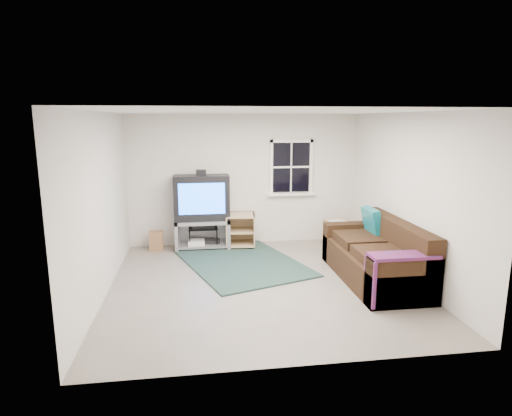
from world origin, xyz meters
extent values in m
plane|color=gray|center=(0.00, 0.00, 0.00)|extent=(4.60, 4.60, 0.00)
plane|color=white|center=(0.00, 0.00, 2.60)|extent=(4.60, 4.60, 0.00)
plane|color=silver|center=(0.00, 2.30, 1.30)|extent=(4.60, 0.00, 4.60)
plane|color=silver|center=(0.00, -2.30, 1.30)|extent=(4.60, 0.00, 4.60)
plane|color=silver|center=(-2.30, 0.00, 1.30)|extent=(0.00, 4.60, 4.60)
plane|color=silver|center=(2.30, 0.00, 1.30)|extent=(0.00, 4.60, 4.60)
cube|color=black|center=(0.95, 2.28, 1.55)|extent=(0.80, 0.01, 1.02)
cube|color=white|center=(0.95, 2.26, 2.07)|extent=(0.88, 0.06, 0.06)
cube|color=white|center=(0.95, 2.25, 1.00)|extent=(0.98, 0.14, 0.05)
cube|color=white|center=(0.54, 2.26, 1.55)|extent=(0.06, 0.06, 1.10)
cube|color=white|center=(1.36, 2.26, 1.55)|extent=(0.06, 0.06, 1.10)
cube|color=white|center=(0.95, 2.27, 1.55)|extent=(0.78, 0.04, 0.04)
cube|color=gray|center=(-0.87, 2.01, 0.55)|extent=(1.06, 0.53, 0.06)
cube|color=gray|center=(-1.36, 2.01, 0.29)|extent=(0.06, 0.53, 0.58)
cube|color=gray|center=(-0.37, 2.01, 0.29)|extent=(0.06, 0.53, 0.58)
cube|color=gray|center=(-0.87, 2.01, 0.07)|extent=(0.93, 0.49, 0.04)
cube|color=gray|center=(-0.87, 2.25, 0.29)|extent=(1.06, 0.04, 0.58)
cube|color=silver|center=(-0.99, 1.96, 0.14)|extent=(0.32, 0.25, 0.08)
cube|color=black|center=(-0.63, 2.01, 0.13)|extent=(0.21, 0.19, 0.06)
cube|color=black|center=(-0.87, 2.01, 1.01)|extent=(1.06, 0.44, 0.87)
cube|color=blue|center=(-0.87, 1.78, 1.03)|extent=(0.87, 0.01, 0.59)
cube|color=black|center=(-0.87, 2.01, 1.50)|extent=(0.19, 0.14, 0.11)
cylinder|color=black|center=(-1.11, 1.89, 0.57)|extent=(0.02, 0.02, 1.13)
cylinder|color=black|center=(-0.59, 1.89, 0.57)|extent=(0.02, 0.02, 1.13)
cylinder|color=black|center=(-1.11, 2.26, 0.57)|extent=(0.02, 0.02, 1.13)
cylinder|color=black|center=(-0.59, 2.26, 0.57)|extent=(0.02, 0.02, 1.13)
cube|color=black|center=(-0.85, 2.07, 0.05)|extent=(0.57, 0.41, 0.02)
cube|color=black|center=(-0.85, 2.07, 0.11)|extent=(0.44, 0.33, 0.09)
cube|color=black|center=(-0.85, 2.07, 0.39)|extent=(0.57, 0.41, 0.02)
cube|color=black|center=(-0.85, 2.07, 0.45)|extent=(0.44, 0.33, 0.09)
cube|color=black|center=(-0.85, 2.07, 0.74)|extent=(0.57, 0.41, 0.02)
cube|color=black|center=(-0.85, 2.07, 0.79)|extent=(0.44, 0.33, 0.09)
cube|color=black|center=(-0.85, 2.07, 1.08)|extent=(0.57, 0.41, 0.02)
cube|color=tan|center=(-0.12, 2.00, 0.65)|extent=(0.61, 0.61, 0.02)
cube|color=tan|center=(-0.12, 2.00, 0.07)|extent=(0.61, 0.61, 0.02)
cube|color=tan|center=(-0.38, 2.03, 0.36)|extent=(0.08, 0.56, 0.60)
cube|color=tan|center=(0.15, 1.97, 0.36)|extent=(0.08, 0.56, 0.60)
cube|color=tan|center=(-0.09, 2.27, 0.36)|extent=(0.51, 0.07, 0.60)
cube|color=tan|center=(-0.12, 2.00, 0.33)|extent=(0.56, 0.58, 0.02)
cylinder|color=black|center=(-0.36, 1.80, 0.03)|extent=(0.06, 0.06, 0.06)
cylinder|color=black|center=(0.13, 2.20, 0.03)|extent=(0.06, 0.06, 0.06)
cube|color=tan|center=(1.80, 1.79, 0.50)|extent=(0.51, 0.51, 0.02)
cube|color=tan|center=(1.80, 1.79, 0.06)|extent=(0.51, 0.51, 0.02)
cube|color=tan|center=(1.58, 1.77, 0.28)|extent=(0.07, 0.46, 0.46)
cube|color=tan|center=(2.02, 1.81, 0.28)|extent=(0.07, 0.46, 0.46)
cube|color=tan|center=(1.78, 2.01, 0.28)|extent=(0.42, 0.06, 0.46)
cube|color=tan|center=(1.80, 1.79, 0.26)|extent=(0.46, 0.48, 0.02)
cylinder|color=black|center=(1.64, 1.59, 0.02)|extent=(0.05, 0.05, 0.05)
cylinder|color=black|center=(1.97, 1.99, 0.02)|extent=(0.05, 0.05, 0.05)
cylinder|color=silver|center=(1.77, 1.69, 0.52)|extent=(0.33, 0.33, 0.02)
cube|color=black|center=(1.77, -0.08, 0.23)|extent=(1.00, 2.22, 0.47)
cube|color=black|center=(2.14, -0.08, 0.70)|extent=(0.27, 2.22, 0.48)
cube|color=black|center=(1.77, 0.90, 0.34)|extent=(1.00, 0.27, 0.69)
cube|color=black|center=(1.77, -1.06, 0.34)|extent=(1.00, 0.27, 0.69)
cube|color=black|center=(1.68, -0.52, 0.54)|extent=(0.67, 0.80, 0.14)
cube|color=black|center=(1.68, 0.36, 0.54)|extent=(0.67, 0.80, 0.14)
cube|color=teal|center=(1.97, 0.53, 0.80)|extent=(0.22, 0.53, 0.46)
cube|color=navy|center=(1.75, -1.06, 0.71)|extent=(0.92, 0.33, 0.04)
cube|color=navy|center=(1.29, -1.06, 0.37)|extent=(0.04, 0.33, 0.64)
cube|color=black|center=(-0.20, 0.99, 0.01)|extent=(2.47, 2.88, 0.03)
cube|color=#996744|center=(-1.76, 2.01, 0.19)|extent=(0.26, 0.17, 0.37)
camera|label=1|loc=(-0.97, -6.17, 2.48)|focal=30.00mm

